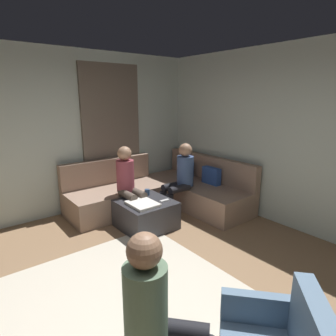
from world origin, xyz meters
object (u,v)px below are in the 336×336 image
Objects in this scene: ottoman at (146,214)px; person_on_armchair at (161,314)px; game_remote at (165,201)px; person_on_couch_side at (129,182)px; sectional_couch at (163,192)px; coffee_mug at (147,192)px; person_on_couch_back at (181,176)px.

person_on_armchair is at bearing -31.73° from ottoman.
person_on_couch_side is at bearing -152.02° from game_remote.
coffee_mug is (0.29, -0.54, 0.19)m from sectional_couch.
person_on_couch_side is at bearing -79.45° from sectional_couch.
person_on_couch_back reaches higher than game_remote.
coffee_mug is at bearing -174.29° from game_remote.
game_remote is at bearing 116.70° from person_on_couch_back.
person_on_couch_side is (-0.54, -0.29, 0.23)m from game_remote.
coffee_mug is 2.84m from person_on_armchair.
game_remote is 0.67m from person_on_couch_back.
ottoman is 0.63× the size of person_on_couch_side.
game_remote is at bearing -169.89° from person_on_armchair.
coffee_mug is at bearing 78.80° from person_on_couch_back.
person_on_couch_back and person_on_couch_side have the same top height.
person_on_couch_back reaches higher than ottoman.
coffee_mug is 0.08× the size of person_on_couch_side.
person_on_couch_side reaches higher than game_remote.
ottoman is at bearing -163.50° from person_on_armchair.
person_on_couch_back is (0.41, 0.06, 0.38)m from sectional_couch.
person_on_armchair is at bearing 63.32° from person_on_couch_side.
game_remote is 0.12× the size of person_on_couch_side.
sectional_couch is at bearing 143.91° from game_remote.
game_remote reaches higher than ottoman.
sectional_couch is 2.12× the size of person_on_couch_side.
person_on_couch_back is at bearing 78.80° from coffee_mug.
person_on_armchair reaches higher than coffee_mug.
person_on_couch_side is 2.84m from person_on_armchair.
coffee_mug is (-0.22, 0.18, 0.26)m from ottoman.
ottoman is at bearing 97.41° from person_on_couch_back.
person_on_couch_back is at bearing 97.41° from ottoman.
ottoman is 5.07× the size of game_remote.
sectional_couch is 26.84× the size of coffee_mug.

